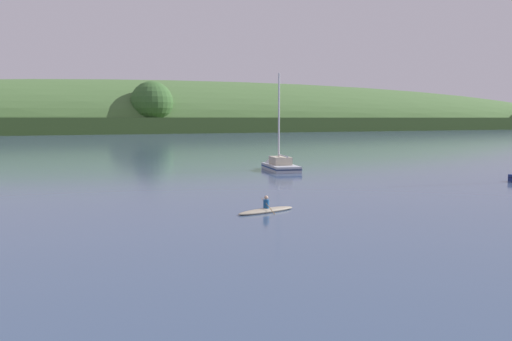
{
  "coord_description": "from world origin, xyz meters",
  "views": [
    {
      "loc": [
        -25.51,
        -0.75,
        5.17
      ],
      "look_at": [
        -5.85,
        39.17,
        1.08
      ],
      "focal_mm": 40.27,
      "sensor_mm": 36.0,
      "label": 1
    }
  ],
  "objects": [
    {
      "name": "far_shoreline_hill",
      "position": [
        60.43,
        222.18,
        0.35
      ],
      "size": [
        574.59,
        85.62,
        40.61
      ],
      "rotation": [
        0.0,
        0.0,
        -0.01
      ],
      "color": "#314A21",
      "rests_on": "ground"
    },
    {
      "name": "canoe_with_paddler",
      "position": [
        -11.19,
        27.05,
        0.1
      ],
      "size": [
        3.95,
        1.8,
        1.02
      ],
      "rotation": [
        0.0,
        0.0,
        3.38
      ],
      "color": "gray",
      "rests_on": "ground"
    },
    {
      "name": "sailboat_midwater_white",
      "position": [
        1.73,
        49.45,
        0.18
      ],
      "size": [
        4.04,
        7.41,
        10.73
      ],
      "rotation": [
        0.0,
        0.0,
        1.33
      ],
      "color": "#ADB2BC",
      "rests_on": "ground"
    }
  ]
}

